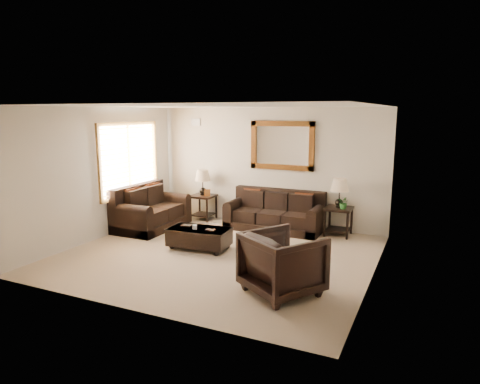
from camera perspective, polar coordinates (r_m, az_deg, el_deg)
The scene contains 11 objects.
room at distance 7.69m, azimuth -2.99°, elevation 1.28°, with size 5.51×5.01×2.71m.
window at distance 9.90m, azimuth -14.52°, elevation 4.22°, with size 0.07×1.96×1.66m.
mirror at distance 9.75m, azimuth 5.61°, elevation 6.18°, with size 1.50×0.06×1.10m.
air_vent at distance 10.68m, azimuth -5.92°, elevation 9.25°, with size 0.25×0.02×0.18m, color #999999.
sofa at distance 9.63m, azimuth 4.69°, elevation -3.11°, with size 2.13×0.92×0.87m.
loveseat at distance 9.91m, azimuth -11.96°, elevation -2.65°, with size 1.03×1.74×0.98m.
end_table_left at distance 10.41m, azimuth -4.98°, elevation 0.63°, with size 0.56×0.56×1.22m.
end_table_right at distance 9.25m, azimuth 13.08°, elevation -0.85°, with size 0.56×0.56×1.23m.
coffee_table at distance 8.30m, azimuth -5.45°, elevation -5.86°, with size 1.22×0.73×0.50m.
armchair at distance 6.25m, azimuth 5.71°, elevation -9.05°, with size 0.97×0.91×1.00m, color black.
potted_plant at distance 9.15m, azimuth 13.68°, elevation -1.56°, with size 0.25×0.27×0.21m, color #246121.
Camera 1 is at (3.54, -6.71, 2.60)m, focal length 32.00 mm.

